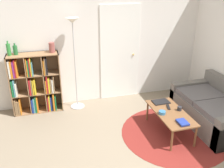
{
  "coord_description": "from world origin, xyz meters",
  "views": [
    {
      "loc": [
        -1.24,
        -2.48,
        2.61
      ],
      "look_at": [
        -0.15,
        1.42,
        0.85
      ],
      "focal_mm": 40.0,
      "sensor_mm": 36.0,
      "label": 1
    }
  ],
  "objects_px": {
    "bookshelf": "(35,85)",
    "vase_on_shelf": "(52,48)",
    "coffee_table": "(170,114)",
    "bottle_middle": "(15,50)",
    "cup": "(180,108)",
    "bottle_left": "(9,49)",
    "couch": "(215,110)",
    "bowl": "(162,112)",
    "floor_lamp": "(74,40)",
    "laptop": "(161,102)"
  },
  "relations": [
    {
      "from": "cup",
      "to": "bottle_left",
      "type": "relative_size",
      "value": 0.28
    },
    {
      "from": "bookshelf",
      "to": "coffee_table",
      "type": "relative_size",
      "value": 1.15
    },
    {
      "from": "coffee_table",
      "to": "cup",
      "type": "distance_m",
      "value": 0.2
    },
    {
      "from": "laptop",
      "to": "bottle_left",
      "type": "distance_m",
      "value": 3.02
    },
    {
      "from": "floor_lamp",
      "to": "bottle_middle",
      "type": "relative_size",
      "value": 8.53
    },
    {
      "from": "floor_lamp",
      "to": "vase_on_shelf",
      "type": "bearing_deg",
      "value": 170.89
    },
    {
      "from": "bookshelf",
      "to": "floor_lamp",
      "type": "height_order",
      "value": "floor_lamp"
    },
    {
      "from": "bowl",
      "to": "vase_on_shelf",
      "type": "xyz_separation_m",
      "value": [
        -1.7,
        1.49,
        0.89
      ]
    },
    {
      "from": "bookshelf",
      "to": "bottle_left",
      "type": "xyz_separation_m",
      "value": [
        -0.38,
        0.01,
        0.76
      ]
    },
    {
      "from": "bottle_left",
      "to": "bottle_middle",
      "type": "bearing_deg",
      "value": 6.75
    },
    {
      "from": "bottle_left",
      "to": "vase_on_shelf",
      "type": "xyz_separation_m",
      "value": [
        0.79,
        -0.01,
        -0.02
      ]
    },
    {
      "from": "couch",
      "to": "laptop",
      "type": "height_order",
      "value": "couch"
    },
    {
      "from": "bookshelf",
      "to": "vase_on_shelf",
      "type": "xyz_separation_m",
      "value": [
        0.41,
        0.0,
        0.74
      ]
    },
    {
      "from": "bookshelf",
      "to": "cup",
      "type": "xyz_separation_m",
      "value": [
        2.46,
        -1.46,
        -0.14
      ]
    },
    {
      "from": "cup",
      "to": "vase_on_shelf",
      "type": "distance_m",
      "value": 2.67
    },
    {
      "from": "bookshelf",
      "to": "bowl",
      "type": "distance_m",
      "value": 2.59
    },
    {
      "from": "couch",
      "to": "bottle_left",
      "type": "relative_size",
      "value": 5.83
    },
    {
      "from": "floor_lamp",
      "to": "cup",
      "type": "height_order",
      "value": "floor_lamp"
    },
    {
      "from": "laptop",
      "to": "cup",
      "type": "relative_size",
      "value": 3.98
    },
    {
      "from": "floor_lamp",
      "to": "laptop",
      "type": "relative_size",
      "value": 6.05
    },
    {
      "from": "bottle_left",
      "to": "vase_on_shelf",
      "type": "height_order",
      "value": "bottle_left"
    },
    {
      "from": "couch",
      "to": "bowl",
      "type": "relative_size",
      "value": 13.42
    },
    {
      "from": "bookshelf",
      "to": "floor_lamp",
      "type": "relative_size",
      "value": 0.65
    },
    {
      "from": "laptop",
      "to": "floor_lamp",
      "type": "bearing_deg",
      "value": 144.79
    },
    {
      "from": "coffee_table",
      "to": "laptop",
      "type": "height_order",
      "value": "laptop"
    },
    {
      "from": "bookshelf",
      "to": "bottle_middle",
      "type": "xyz_separation_m",
      "value": [
        -0.27,
        0.03,
        0.73
      ]
    },
    {
      "from": "cup",
      "to": "couch",
      "type": "bearing_deg",
      "value": 2.43
    },
    {
      "from": "floor_lamp",
      "to": "coffee_table",
      "type": "bearing_deg",
      "value": -44.11
    },
    {
      "from": "cup",
      "to": "bottle_left",
      "type": "xyz_separation_m",
      "value": [
        -2.84,
        1.47,
        0.89
      ]
    },
    {
      "from": "bookshelf",
      "to": "couch",
      "type": "height_order",
      "value": "bookshelf"
    },
    {
      "from": "bowl",
      "to": "vase_on_shelf",
      "type": "height_order",
      "value": "vase_on_shelf"
    },
    {
      "from": "bottle_middle",
      "to": "bowl",
      "type": "bearing_deg",
      "value": -32.56
    },
    {
      "from": "couch",
      "to": "vase_on_shelf",
      "type": "xyz_separation_m",
      "value": [
        -2.85,
        1.43,
        1.04
      ]
    },
    {
      "from": "couch",
      "to": "bottle_left",
      "type": "distance_m",
      "value": 4.05
    },
    {
      "from": "bottle_middle",
      "to": "laptop",
      "type": "bearing_deg",
      "value": -23.68
    },
    {
      "from": "couch",
      "to": "bottle_left",
      "type": "xyz_separation_m",
      "value": [
        -3.64,
        1.44,
        1.06
      ]
    },
    {
      "from": "bottle_middle",
      "to": "vase_on_shelf",
      "type": "distance_m",
      "value": 0.67
    },
    {
      "from": "coffee_table",
      "to": "vase_on_shelf",
      "type": "height_order",
      "value": "vase_on_shelf"
    },
    {
      "from": "bottle_left",
      "to": "vase_on_shelf",
      "type": "distance_m",
      "value": 0.79
    },
    {
      "from": "coffee_table",
      "to": "bowl",
      "type": "bearing_deg",
      "value": -174.5
    },
    {
      "from": "bookshelf",
      "to": "bowl",
      "type": "bearing_deg",
      "value": -35.28
    },
    {
      "from": "couch",
      "to": "bottle_left",
      "type": "bearing_deg",
      "value": 158.4
    },
    {
      "from": "bookshelf",
      "to": "vase_on_shelf",
      "type": "height_order",
      "value": "vase_on_shelf"
    },
    {
      "from": "coffee_table",
      "to": "cup",
      "type": "height_order",
      "value": "cup"
    },
    {
      "from": "floor_lamp",
      "to": "laptop",
      "type": "bearing_deg",
      "value": -35.21
    },
    {
      "from": "coffee_table",
      "to": "vase_on_shelf",
      "type": "relative_size",
      "value": 5.42
    },
    {
      "from": "couch",
      "to": "bookshelf",
      "type": "bearing_deg",
      "value": 156.31
    },
    {
      "from": "coffee_table",
      "to": "bottle_middle",
      "type": "xyz_separation_m",
      "value": [
        -2.55,
        1.5,
        0.95
      ]
    },
    {
      "from": "bookshelf",
      "to": "bottle_left",
      "type": "distance_m",
      "value": 0.85
    },
    {
      "from": "floor_lamp",
      "to": "coffee_table",
      "type": "distance_m",
      "value": 2.3
    }
  ]
}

